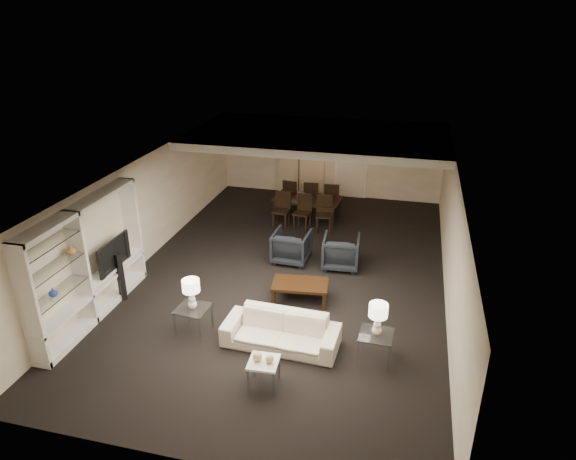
% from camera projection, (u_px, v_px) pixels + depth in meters
% --- Properties ---
extents(floor, '(11.00, 11.00, 0.00)m').
position_uv_depth(floor, '(288.00, 273.00, 11.90)').
color(floor, black).
rests_on(floor, ground).
extents(ceiling, '(7.00, 11.00, 0.02)m').
position_uv_depth(ceiling, '(288.00, 170.00, 10.88)').
color(ceiling, silver).
rests_on(ceiling, ground).
extents(wall_back, '(7.00, 0.02, 2.50)m').
position_uv_depth(wall_back, '(330.00, 157.00, 16.26)').
color(wall_back, beige).
rests_on(wall_back, ground).
extents(wall_front, '(7.00, 0.02, 2.50)m').
position_uv_depth(wall_front, '(184.00, 390.00, 6.51)').
color(wall_front, beige).
rests_on(wall_front, ground).
extents(wall_left, '(0.02, 11.00, 2.50)m').
position_uv_depth(wall_left, '(145.00, 210.00, 12.16)').
color(wall_left, beige).
rests_on(wall_left, ground).
extents(wall_right, '(0.02, 11.00, 2.50)m').
position_uv_depth(wall_right, '(452.00, 240.00, 10.62)').
color(wall_right, beige).
rests_on(wall_right, ground).
extents(ceiling_soffit, '(7.00, 4.00, 0.20)m').
position_uv_depth(ceiling_soffit, '(319.00, 136.00, 14.02)').
color(ceiling_soffit, silver).
rests_on(ceiling_soffit, ceiling).
extents(curtains, '(1.50, 0.12, 2.40)m').
position_uv_depth(curtains, '(301.00, 158.00, 16.41)').
color(curtains, beige).
rests_on(curtains, wall_back).
extents(door, '(0.90, 0.05, 2.10)m').
position_uv_depth(door, '(351.00, 165.00, 16.16)').
color(door, silver).
rests_on(door, wall_back).
extents(painting, '(0.95, 0.04, 0.65)m').
position_uv_depth(painting, '(398.00, 153.00, 15.64)').
color(painting, '#142D38').
rests_on(painting, wall_back).
extents(media_unit, '(0.38, 3.40, 2.35)m').
position_uv_depth(media_unit, '(88.00, 263.00, 9.84)').
color(media_unit, white).
rests_on(media_unit, wall_left).
extents(pendant_light, '(0.52, 0.52, 0.24)m').
position_uv_depth(pendant_light, '(329.00, 154.00, 14.15)').
color(pendant_light, '#D8591E').
rests_on(pendant_light, ceiling_soffit).
extents(sofa, '(2.13, 0.91, 0.61)m').
position_uv_depth(sofa, '(281.00, 331.00, 9.28)').
color(sofa, beige).
rests_on(sofa, floor).
extents(coffee_table, '(1.22, 0.79, 0.41)m').
position_uv_depth(coffee_table, '(300.00, 292.00, 10.74)').
color(coffee_table, black).
rests_on(coffee_table, floor).
extents(armchair_left, '(0.87, 0.89, 0.78)m').
position_uv_depth(armchair_left, '(291.00, 246.00, 12.30)').
color(armchair_left, black).
rests_on(armchair_left, floor).
extents(armchair_right, '(0.89, 0.91, 0.78)m').
position_uv_depth(armchair_right, '(341.00, 252.00, 12.04)').
color(armchair_right, black).
rests_on(armchair_right, floor).
extents(side_table_left, '(0.62, 0.62, 0.54)m').
position_uv_depth(side_table_left, '(194.00, 320.00, 9.67)').
color(side_table_left, silver).
rests_on(side_table_left, floor).
extents(side_table_right, '(0.60, 0.60, 0.54)m').
position_uv_depth(side_table_right, '(375.00, 347.00, 8.92)').
color(side_table_right, silver).
rests_on(side_table_right, floor).
extents(table_lamp_left, '(0.36, 0.36, 0.60)m').
position_uv_depth(table_lamp_left, '(192.00, 294.00, 9.44)').
color(table_lamp_left, white).
rests_on(table_lamp_left, side_table_left).
extents(table_lamp_right, '(0.35, 0.35, 0.60)m').
position_uv_depth(table_lamp_right, '(378.00, 319.00, 8.69)').
color(table_lamp_right, beige).
rests_on(table_lamp_right, side_table_right).
extents(marble_table, '(0.51, 0.51, 0.48)m').
position_uv_depth(marble_table, '(264.00, 373.00, 8.33)').
color(marble_table, white).
rests_on(marble_table, floor).
extents(gold_gourd_a, '(0.15, 0.15, 0.15)m').
position_uv_depth(gold_gourd_a, '(258.00, 356.00, 8.23)').
color(gold_gourd_a, '#EEC57E').
rests_on(gold_gourd_a, marble_table).
extents(gold_gourd_b, '(0.13, 0.13, 0.13)m').
position_uv_depth(gold_gourd_b, '(269.00, 359.00, 8.19)').
color(gold_gourd_b, '#DABA73').
rests_on(gold_gourd_b, marble_table).
extents(television, '(1.09, 0.14, 0.63)m').
position_uv_depth(television, '(109.00, 253.00, 10.46)').
color(television, black).
rests_on(television, media_unit).
extents(vase_blue, '(0.16, 0.16, 0.16)m').
position_uv_depth(vase_blue, '(53.00, 292.00, 8.91)').
color(vase_blue, '#243E9D').
rests_on(vase_blue, media_unit).
extents(vase_amber, '(0.17, 0.17, 0.18)m').
position_uv_depth(vase_amber, '(71.00, 250.00, 9.29)').
color(vase_amber, '#BE833F').
rests_on(vase_amber, media_unit).
extents(floor_speaker, '(0.15, 0.15, 1.06)m').
position_uv_depth(floor_speaker, '(121.00, 277.00, 10.64)').
color(floor_speaker, black).
rests_on(floor_speaker, floor).
extents(dining_table, '(1.95, 1.19, 0.66)m').
position_uv_depth(dining_table, '(307.00, 209.00, 14.68)').
color(dining_table, black).
rests_on(dining_table, floor).
extents(chair_nl, '(0.47, 0.47, 0.98)m').
position_uv_depth(chair_nl, '(281.00, 210.00, 14.17)').
color(chair_nl, black).
rests_on(chair_nl, floor).
extents(chair_nm, '(0.51, 0.51, 0.98)m').
position_uv_depth(chair_nm, '(302.00, 212.00, 14.04)').
color(chair_nm, black).
rests_on(chair_nm, floor).
extents(chair_nr, '(0.50, 0.50, 0.98)m').
position_uv_depth(chair_nr, '(324.00, 214.00, 13.91)').
color(chair_nr, black).
rests_on(chair_nr, floor).
extents(chair_fl, '(0.51, 0.51, 0.98)m').
position_uv_depth(chair_fl, '(292.00, 195.00, 15.32)').
color(chair_fl, black).
rests_on(chair_fl, floor).
extents(chair_fm, '(0.48, 0.48, 0.98)m').
position_uv_depth(chair_fm, '(312.00, 196.00, 15.19)').
color(chair_fm, black).
rests_on(chair_fm, floor).
extents(chair_fr, '(0.50, 0.50, 0.98)m').
position_uv_depth(chair_fr, '(332.00, 198.00, 15.06)').
color(chair_fr, black).
rests_on(chair_fr, floor).
extents(floor_lamp, '(0.28, 0.28, 1.84)m').
position_uv_depth(floor_lamp, '(299.00, 168.00, 16.34)').
color(floor_lamp, black).
rests_on(floor_lamp, floor).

